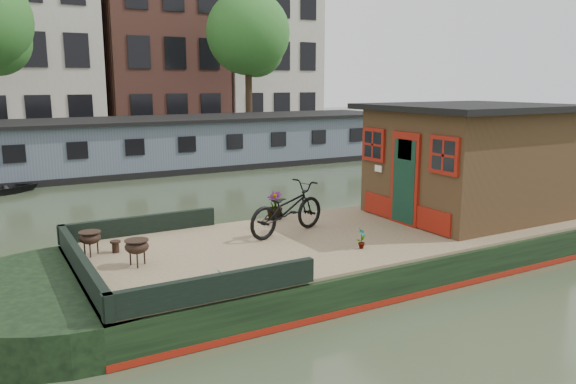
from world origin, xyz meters
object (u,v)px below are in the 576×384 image
cabin (468,160)px  potted_plant_a (362,238)px  bicycle (287,209)px  brazier_front (137,253)px  brazier_rear (91,243)px

cabin → potted_plant_a: size_ratio=10.74×
bicycle → brazier_front: (-3.02, -0.52, -0.28)m
brazier_front → brazier_rear: brazier_front is taller
brazier_front → brazier_rear: size_ratio=1.03×
potted_plant_a → brazier_rear: size_ratio=0.89×
cabin → brazier_front: size_ratio=9.27×
brazier_front → brazier_rear: (-0.54, 0.94, -0.01)m
cabin → bicycle: (-4.22, 0.54, -0.73)m
bicycle → potted_plant_a: (0.65, -1.51, -0.31)m
bicycle → potted_plant_a: size_ratio=5.06×
bicycle → brazier_rear: size_ratio=4.52×
cabin → bicycle: bearing=172.7°
cabin → brazier_rear: size_ratio=9.58×
bicycle → brazier_front: size_ratio=4.37×
potted_plant_a → brazier_rear: brazier_rear is taller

